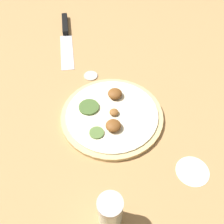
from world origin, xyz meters
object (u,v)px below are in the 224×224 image
object	(u,v)px
pizza	(112,115)
loose_cap	(91,75)
spice_jar	(110,212)
knife	(66,32)

from	to	relation	value
pizza	loose_cap	distance (m)	0.17
pizza	spice_jar	bearing A→B (deg)	96.91
knife	pizza	bearing A→B (deg)	15.00
pizza	loose_cap	bearing A→B (deg)	-60.52
pizza	spice_jar	size ratio (longest dim) A/B	2.89
knife	spice_jar	size ratio (longest dim) A/B	3.23
knife	loose_cap	bearing A→B (deg)	15.89
knife	loose_cap	size ratio (longest dim) A/B	7.26
knife	loose_cap	xyz separation A→B (m)	(-0.13, 0.21, -0.00)
spice_jar	knife	bearing A→B (deg)	-68.48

